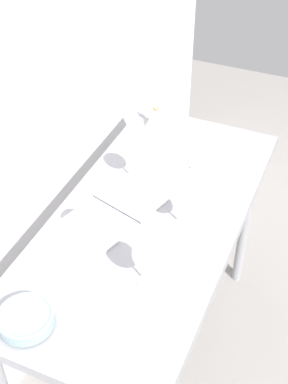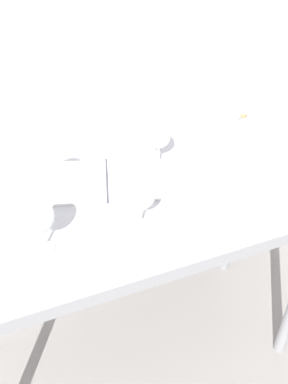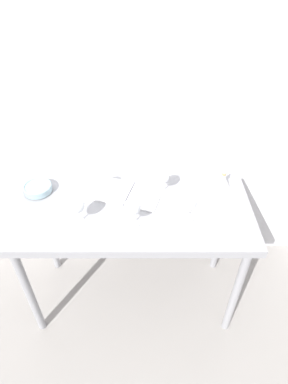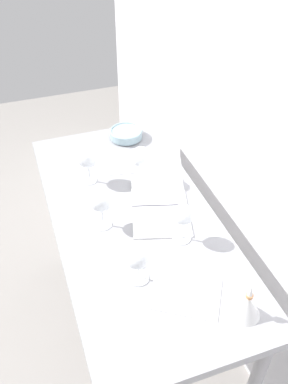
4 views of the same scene
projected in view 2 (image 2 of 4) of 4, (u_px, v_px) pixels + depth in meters
name	position (u px, v px, depth m)	size (l,w,h in m)	color
ground_plane	(129.00, 346.00, 2.08)	(6.00, 6.00, 0.00)	gray
back_wall	(73.00, 29.00, 1.58)	(3.80, 0.04, 2.60)	silver
steel_counter	(124.00, 224.00, 1.56)	(1.40, 0.65, 0.90)	gray
wine_glass_near_center	(140.00, 197.00, 1.32)	(0.09, 0.09, 0.18)	white
wine_glass_far_right	(159.00, 138.00, 1.56)	(0.08, 0.08, 0.17)	white
wine_glass_near_left	(38.00, 218.00, 1.25)	(0.09, 0.09, 0.18)	white
wine_glass_near_right	(222.00, 168.00, 1.45)	(0.09, 0.09, 0.16)	white
wine_glass_far_left	(50.00, 166.00, 1.42)	(0.09, 0.09, 0.18)	white
open_notebook	(107.00, 180.00, 1.57)	(0.42, 0.33, 0.01)	white
tasting_sheet_upper	(10.00, 212.00, 1.45)	(0.16, 0.26, 0.00)	white
tasting_sheet_lower	(229.00, 165.00, 1.64)	(0.18, 0.24, 0.00)	white
decanter_funnel	(242.00, 126.00, 1.76)	(0.10, 0.10, 0.14)	silver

